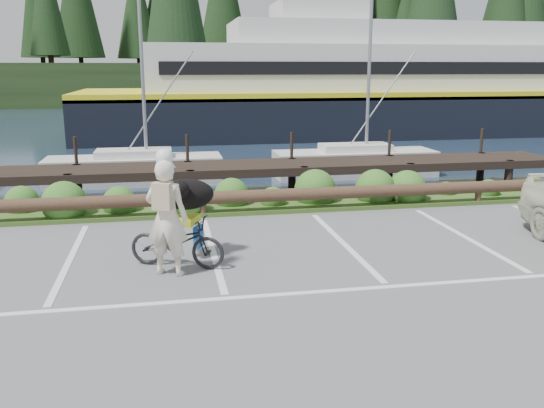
% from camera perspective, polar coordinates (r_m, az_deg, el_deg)
% --- Properties ---
extents(ground, '(72.00, 72.00, 0.00)m').
position_cam_1_polar(ground, '(9.20, -4.85, -8.39)').
color(ground, '#565659').
extents(harbor_backdrop, '(170.00, 160.00, 30.00)m').
position_cam_1_polar(harbor_backdrop, '(87.06, -9.95, 10.88)').
color(harbor_backdrop, '#18263A').
rests_on(harbor_backdrop, ground).
extents(vegetation_strip, '(34.00, 1.60, 0.10)m').
position_cam_1_polar(vegetation_strip, '(14.24, -7.03, -0.38)').
color(vegetation_strip, '#3D5B21').
rests_on(vegetation_strip, ground).
extents(log_rail, '(32.00, 0.30, 0.60)m').
position_cam_1_polar(log_rail, '(13.57, -6.83, -1.28)').
color(log_rail, '#443021').
rests_on(log_rail, ground).
extents(bicycle, '(1.81, 1.21, 0.90)m').
position_cam_1_polar(bicycle, '(10.16, -9.39, -3.73)').
color(bicycle, black).
rests_on(bicycle, ground).
extents(cyclist, '(0.85, 0.71, 1.98)m').
position_cam_1_polar(cyclist, '(9.66, -10.37, -1.34)').
color(cyclist, silver).
rests_on(cyclist, ground).
extents(dog, '(0.82, 1.08, 0.56)m').
position_cam_1_polar(dog, '(10.47, -8.45, 0.95)').
color(dog, black).
rests_on(dog, bicycle).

